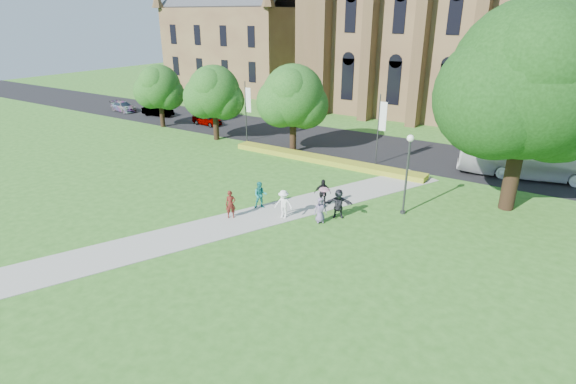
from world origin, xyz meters
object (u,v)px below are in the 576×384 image
Objects in this scene: large_tree at (530,80)px; car_2 at (124,107)px; streetlamp at (408,165)px; tour_coach at (534,159)px; car_0 at (207,119)px; car_1 at (158,111)px; pedestrian_0 at (231,204)px.

car_2 is (-47.90, 7.20, -7.72)m from large_tree.
tour_coach is (6.14, 12.09, -1.74)m from streetlamp.
streetlamp reaches higher than car_0.
streetlamp is at bearing -97.52° from car_2.
pedestrian_0 reaches higher than car_1.
tour_coach is (0.64, 7.59, -6.81)m from large_tree.
large_tree reaches higher than tour_coach.
tour_coach reaches higher than car_0.
large_tree is 3.04× the size of car_2.
car_0 is (-27.76, 11.85, -2.61)m from streetlamp.
large_tree is 3.40× the size of car_0.
streetlamp reaches higher than car_1.
large_tree is at bearing -90.64° from car_2.
tour_coach reaches higher than car_1.
pedestrian_0 is (-14.43, -11.11, -7.43)m from large_tree.
car_1 is at bearing 161.47° from streetlamp.
car_0 is (-33.26, 7.35, -7.68)m from large_tree.
pedestrian_0 is at bearing -143.47° from streetlamp.
streetlamp is 38.45m from car_1.
pedestrian_0 is (-8.93, -6.61, -2.36)m from streetlamp.
streetlamp is 11.36m from pedestrian_0.
pedestrian_0 reaches higher than car_2.
car_0 is 2.17× the size of pedestrian_0.
streetlamp is 0.47× the size of tour_coach.
streetlamp reaches higher than pedestrian_0.
streetlamp is 0.40× the size of large_tree.
large_tree is 19.67m from pedestrian_0.
car_0 is 0.90× the size of car_2.
car_0 is 8.62m from car_1.
car_2 is (-6.03, -0.49, -0.05)m from car_1.
large_tree is at bearing -107.69° from car_1.
car_2 is at bearing 164.57° from streetlamp.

